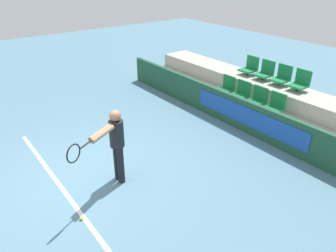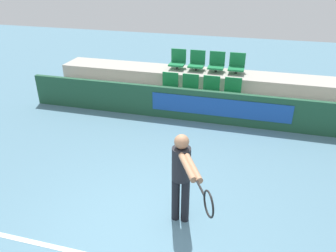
{
  "view_description": "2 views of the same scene",
  "coord_description": "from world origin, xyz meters",
  "px_view_note": "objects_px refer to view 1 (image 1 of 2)",
  "views": [
    {
      "loc": [
        5.42,
        -1.96,
        3.99
      ],
      "look_at": [
        0.23,
        1.95,
        0.7
      ],
      "focal_mm": 35.0,
      "sensor_mm": 36.0,
      "label": 1
    },
    {
      "loc": [
        1.34,
        -3.43,
        3.76
      ],
      "look_at": [
        -0.12,
        2.01,
        0.89
      ],
      "focal_mm": 35.0,
      "sensor_mm": 36.0,
      "label": 2
    }
  ],
  "objects_px": {
    "stadium_chair_4": "(250,67)",
    "tennis_player": "(115,141)",
    "stadium_chair_6": "(282,77)",
    "stadium_chair_7": "(300,82)",
    "stadium_chair_0": "(226,87)",
    "stadium_chair_1": "(241,93)",
    "stadium_chair_3": "(275,105)",
    "stadium_chair_2": "(257,99)",
    "tennis_ball": "(81,218)",
    "stadium_chair_5": "(265,72)"
  },
  "relations": [
    {
      "from": "stadium_chair_5",
      "to": "tennis_player",
      "type": "height_order",
      "value": "tennis_player"
    },
    {
      "from": "stadium_chair_5",
      "to": "stadium_chair_6",
      "type": "height_order",
      "value": "same"
    },
    {
      "from": "stadium_chair_0",
      "to": "stadium_chair_6",
      "type": "height_order",
      "value": "stadium_chair_6"
    },
    {
      "from": "stadium_chair_7",
      "to": "tennis_ball",
      "type": "distance_m",
      "value": 6.55
    },
    {
      "from": "stadium_chair_4",
      "to": "stadium_chair_6",
      "type": "bearing_deg",
      "value": 0.0
    },
    {
      "from": "stadium_chair_6",
      "to": "tennis_player",
      "type": "relative_size",
      "value": 0.36
    },
    {
      "from": "stadium_chair_4",
      "to": "tennis_ball",
      "type": "bearing_deg",
      "value": -73.17
    },
    {
      "from": "stadium_chair_1",
      "to": "stadium_chair_6",
      "type": "relative_size",
      "value": 1.0
    },
    {
      "from": "stadium_chair_0",
      "to": "stadium_chair_5",
      "type": "relative_size",
      "value": 1.0
    },
    {
      "from": "stadium_chair_3",
      "to": "stadium_chair_7",
      "type": "xyz_separation_m",
      "value": [
        0.0,
        0.98,
        0.43
      ]
    },
    {
      "from": "tennis_ball",
      "to": "stadium_chair_1",
      "type": "bearing_deg",
      "value": 104.09
    },
    {
      "from": "stadium_chair_2",
      "to": "stadium_chair_3",
      "type": "height_order",
      "value": "same"
    },
    {
      "from": "stadium_chair_3",
      "to": "stadium_chair_0",
      "type": "bearing_deg",
      "value": 180.0
    },
    {
      "from": "stadium_chair_0",
      "to": "stadium_chair_1",
      "type": "distance_m",
      "value": 0.58
    },
    {
      "from": "stadium_chair_7",
      "to": "tennis_ball",
      "type": "relative_size",
      "value": 8.41
    },
    {
      "from": "stadium_chair_1",
      "to": "stadium_chair_7",
      "type": "distance_m",
      "value": 1.58
    },
    {
      "from": "stadium_chair_0",
      "to": "stadium_chair_7",
      "type": "bearing_deg",
      "value": 29.51
    },
    {
      "from": "stadium_chair_5",
      "to": "stadium_chair_7",
      "type": "relative_size",
      "value": 1.0
    },
    {
      "from": "tennis_ball",
      "to": "stadium_chair_5",
      "type": "bearing_deg",
      "value": 102.02
    },
    {
      "from": "stadium_chair_1",
      "to": "tennis_player",
      "type": "xyz_separation_m",
      "value": [
        0.8,
        -4.45,
        0.29
      ]
    },
    {
      "from": "stadium_chair_4",
      "to": "stadium_chair_6",
      "type": "height_order",
      "value": "same"
    },
    {
      "from": "tennis_player",
      "to": "stadium_chair_6",
      "type": "bearing_deg",
      "value": 64.47
    },
    {
      "from": "stadium_chair_1",
      "to": "stadium_chair_2",
      "type": "distance_m",
      "value": 0.58
    },
    {
      "from": "stadium_chair_7",
      "to": "stadium_chair_3",
      "type": "bearing_deg",
      "value": -90.0
    },
    {
      "from": "stadium_chair_2",
      "to": "stadium_chair_4",
      "type": "height_order",
      "value": "stadium_chair_4"
    },
    {
      "from": "stadium_chair_7",
      "to": "tennis_player",
      "type": "distance_m",
      "value": 5.44
    },
    {
      "from": "stadium_chair_6",
      "to": "stadium_chair_2",
      "type": "bearing_deg",
      "value": -90.0
    },
    {
      "from": "stadium_chair_5",
      "to": "stadium_chair_0",
      "type": "bearing_deg",
      "value": -120.49
    },
    {
      "from": "stadium_chair_1",
      "to": "stadium_chair_5",
      "type": "distance_m",
      "value": 1.07
    },
    {
      "from": "stadium_chair_1",
      "to": "tennis_ball",
      "type": "xyz_separation_m",
      "value": [
        1.38,
        -5.48,
        -0.62
      ]
    },
    {
      "from": "stadium_chair_3",
      "to": "tennis_player",
      "type": "bearing_deg",
      "value": -94.57
    },
    {
      "from": "stadium_chair_3",
      "to": "stadium_chair_4",
      "type": "bearing_deg",
      "value": 150.49
    },
    {
      "from": "stadium_chair_2",
      "to": "stadium_chair_4",
      "type": "xyz_separation_m",
      "value": [
        -1.16,
        0.98,
        0.43
      ]
    },
    {
      "from": "stadium_chair_4",
      "to": "tennis_ball",
      "type": "relative_size",
      "value": 8.41
    },
    {
      "from": "stadium_chair_4",
      "to": "stadium_chair_1",
      "type": "bearing_deg",
      "value": -59.51
    },
    {
      "from": "stadium_chair_1",
      "to": "tennis_player",
      "type": "bearing_deg",
      "value": -79.77
    },
    {
      "from": "tennis_player",
      "to": "stadium_chair_3",
      "type": "bearing_deg",
      "value": 57.54
    },
    {
      "from": "stadium_chair_1",
      "to": "stadium_chair_4",
      "type": "xyz_separation_m",
      "value": [
        -0.58,
        0.98,
        0.43
      ]
    },
    {
      "from": "stadium_chair_0",
      "to": "stadium_chair_7",
      "type": "relative_size",
      "value": 1.0
    },
    {
      "from": "stadium_chair_2",
      "to": "stadium_chair_7",
      "type": "xyz_separation_m",
      "value": [
        0.58,
        0.98,
        0.43
      ]
    },
    {
      "from": "stadium_chair_2",
      "to": "stadium_chair_5",
      "type": "xyz_separation_m",
      "value": [
        -0.58,
        0.98,
        0.43
      ]
    },
    {
      "from": "stadium_chair_3",
      "to": "tennis_player",
      "type": "xyz_separation_m",
      "value": [
        -0.36,
        -4.45,
        0.29
      ]
    },
    {
      "from": "stadium_chair_3",
      "to": "tennis_ball",
      "type": "xyz_separation_m",
      "value": [
        0.22,
        -5.48,
        -0.62
      ]
    },
    {
      "from": "stadium_chair_2",
      "to": "stadium_chair_6",
      "type": "distance_m",
      "value": 1.07
    },
    {
      "from": "stadium_chair_6",
      "to": "tennis_ball",
      "type": "relative_size",
      "value": 8.41
    },
    {
      "from": "stadium_chair_0",
      "to": "stadium_chair_1",
      "type": "bearing_deg",
      "value": 0.0
    },
    {
      "from": "stadium_chair_4",
      "to": "tennis_player",
      "type": "bearing_deg",
      "value": -75.72
    },
    {
      "from": "stadium_chair_7",
      "to": "tennis_player",
      "type": "xyz_separation_m",
      "value": [
        -0.36,
        -5.43,
        -0.13
      ]
    },
    {
      "from": "stadium_chair_1",
      "to": "stadium_chair_3",
      "type": "xyz_separation_m",
      "value": [
        1.16,
        0.0,
        0.0
      ]
    },
    {
      "from": "stadium_chair_6",
      "to": "stadium_chair_7",
      "type": "height_order",
      "value": "same"
    }
  ]
}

